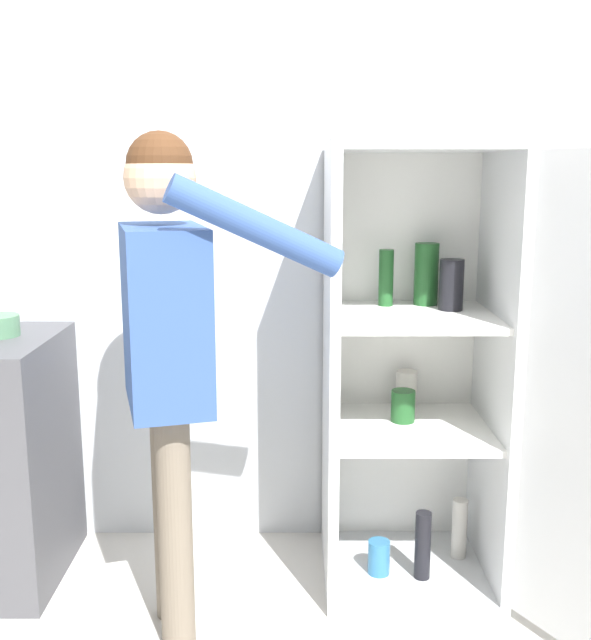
% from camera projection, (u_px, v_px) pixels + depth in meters
% --- Properties ---
extents(wall_back, '(7.00, 0.06, 2.55)m').
position_uv_depth(wall_back, '(323.00, 227.00, 2.91)').
color(wall_back, silver).
rests_on(wall_back, ground_plane).
extents(refrigerator, '(0.97, 1.13, 1.59)m').
position_uv_depth(refrigerator, '(446.00, 376.00, 2.60)').
color(refrigerator, silver).
rests_on(refrigerator, ground_plane).
extents(person, '(0.72, 0.54, 1.61)m').
position_uv_depth(person, '(165.00, 328.00, 2.29)').
color(person, '#726656').
rests_on(person, ground_plane).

